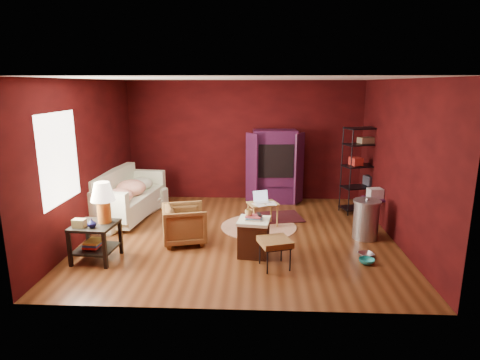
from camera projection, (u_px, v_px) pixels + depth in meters
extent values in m
cube|color=brown|center=(239.00, 236.00, 7.38)|extent=(5.50, 5.00, 0.02)
cube|color=white|center=(239.00, 78.00, 6.72)|extent=(5.50, 5.00, 0.02)
cube|color=#3E0809|center=(245.00, 141.00, 9.49)|extent=(5.50, 0.02, 2.80)
cube|color=#3E0809|center=(229.00, 201.00, 4.61)|extent=(5.50, 0.02, 2.80)
cube|color=#3E0809|center=(86.00, 159.00, 7.17)|extent=(0.02, 5.00, 2.80)
cube|color=#3E0809|center=(399.00, 162.00, 6.92)|extent=(0.02, 5.00, 2.80)
cube|color=white|center=(59.00, 158.00, 6.16)|extent=(0.02, 1.20, 1.40)
imported|color=white|center=(125.00, 198.00, 8.29)|extent=(1.20, 2.19, 0.82)
imported|color=black|center=(184.00, 222.00, 6.97)|extent=(0.83, 0.87, 0.74)
imported|color=#AFB2B6|center=(367.00, 250.00, 6.44)|extent=(0.25, 0.13, 0.24)
imported|color=#24ABA8|center=(367.00, 256.00, 6.19)|extent=(0.25, 0.16, 0.24)
imported|color=#0C0F3F|center=(92.00, 223.00, 6.05)|extent=(0.15, 0.16, 0.14)
imported|color=#DBBE6B|center=(249.00, 212.00, 6.37)|extent=(0.14, 0.13, 0.12)
cube|color=black|center=(94.00, 225.00, 6.23)|extent=(0.68, 0.68, 0.04)
cube|color=black|center=(97.00, 248.00, 6.32)|extent=(0.63, 0.63, 0.03)
cube|color=black|center=(70.00, 248.00, 6.05)|extent=(0.06, 0.06, 0.58)
cube|color=black|center=(105.00, 250.00, 5.98)|extent=(0.06, 0.06, 0.58)
cube|color=black|center=(88.00, 235.00, 6.60)|extent=(0.06, 0.06, 0.58)
cube|color=black|center=(121.00, 237.00, 6.53)|extent=(0.06, 0.06, 0.58)
cylinder|color=orange|center=(104.00, 211.00, 6.26)|extent=(0.23, 0.23, 0.35)
cone|color=#F2E5C6|center=(102.00, 191.00, 6.19)|extent=(0.41, 0.41, 0.29)
cube|color=#8F864E|center=(79.00, 223.00, 6.07)|extent=(0.20, 0.14, 0.13)
cube|color=#D03F34|center=(93.00, 245.00, 6.31)|extent=(0.25, 0.31, 0.03)
cube|color=#3476D0|center=(94.00, 243.00, 6.30)|extent=(0.25, 0.31, 0.03)
cube|color=#EADB4E|center=(94.00, 241.00, 6.29)|extent=(0.25, 0.31, 0.03)
cube|color=white|center=(130.00, 204.00, 8.31)|extent=(1.04, 2.03, 0.41)
cube|color=white|center=(113.00, 190.00, 8.31)|extent=(0.40, 1.96, 0.82)
cube|color=white|center=(107.00, 207.00, 7.32)|extent=(0.84, 0.28, 0.57)
cube|color=white|center=(147.00, 182.00, 9.20)|extent=(0.84, 0.28, 0.57)
ellipsoid|color=#FF5224|center=(119.00, 196.00, 7.69)|extent=(0.59, 0.59, 0.29)
ellipsoid|color=#FF5224|center=(131.00, 188.00, 8.23)|extent=(0.66, 0.66, 0.33)
ellipsoid|color=white|center=(141.00, 184.00, 8.73)|extent=(0.55, 0.55, 0.27)
cube|color=#3E1C0E|center=(254.00, 239.00, 6.47)|extent=(0.52, 0.52, 0.55)
cube|color=white|center=(254.00, 221.00, 6.40)|extent=(0.55, 0.55, 0.05)
cube|color=beige|center=(254.00, 219.00, 6.39)|extent=(0.29, 0.24, 0.02)
cube|color=teal|center=(254.00, 217.00, 6.39)|extent=(0.26, 0.20, 0.02)
cube|color=#C14850|center=(254.00, 216.00, 6.38)|extent=(0.28, 0.24, 0.02)
cube|color=black|center=(259.00, 215.00, 6.39)|extent=(0.09, 0.17, 0.02)
cube|color=black|center=(275.00, 242.00, 6.00)|extent=(0.56, 0.56, 0.09)
cube|color=black|center=(275.00, 245.00, 6.01)|extent=(0.50, 0.50, 0.02)
cylinder|color=black|center=(267.00, 262.00, 5.84)|extent=(0.03, 0.03, 0.37)
cylinder|color=black|center=(290.00, 259.00, 5.93)|extent=(0.03, 0.03, 0.37)
cylinder|color=black|center=(260.00, 253.00, 6.17)|extent=(0.03, 0.03, 0.37)
cylinder|color=black|center=(281.00, 250.00, 6.26)|extent=(0.03, 0.03, 0.37)
cylinder|color=beige|center=(259.00, 227.00, 7.81)|extent=(1.58, 1.58, 0.01)
cube|color=#52161B|center=(273.00, 217.00, 8.33)|extent=(1.33, 1.03, 0.01)
cube|color=tan|center=(263.00, 204.00, 7.74)|extent=(0.66, 0.56, 0.03)
cylinder|color=tan|center=(254.00, 219.00, 7.58)|extent=(0.04, 0.04, 0.46)
cylinder|color=tan|center=(277.00, 216.00, 7.72)|extent=(0.04, 0.04, 0.46)
cylinder|color=tan|center=(248.00, 214.00, 7.87)|extent=(0.04, 0.04, 0.46)
cylinder|color=tan|center=(271.00, 211.00, 8.01)|extent=(0.04, 0.04, 0.46)
cube|color=silver|center=(262.00, 202.00, 7.76)|extent=(0.35, 0.30, 0.01)
cube|color=silver|center=(260.00, 196.00, 7.83)|extent=(0.30, 0.16, 0.20)
cube|color=white|center=(259.00, 205.00, 7.62)|extent=(0.31, 0.34, 0.00)
cube|color=white|center=(271.00, 203.00, 7.70)|extent=(0.24, 0.31, 0.00)
cube|color=#47143A|center=(274.00, 167.00, 9.30)|extent=(1.01, 0.60, 1.70)
cube|color=black|center=(275.00, 160.00, 9.17)|extent=(0.83, 0.45, 0.76)
cube|color=#47143A|center=(252.00, 169.00, 9.05)|extent=(0.29, 0.34, 1.61)
cube|color=#47143A|center=(299.00, 169.00, 9.07)|extent=(0.25, 0.37, 1.61)
cube|color=#313436|center=(275.00, 163.00, 9.24)|extent=(0.58, 0.48, 0.46)
cube|color=black|center=(276.00, 165.00, 9.01)|extent=(0.45, 0.04, 0.36)
cube|color=#47143A|center=(274.00, 186.00, 9.36)|extent=(0.83, 0.50, 0.04)
cylinder|color=black|center=(350.00, 173.00, 8.26)|extent=(0.03, 0.03, 1.84)
cylinder|color=black|center=(386.00, 171.00, 8.49)|extent=(0.03, 0.03, 1.84)
cylinder|color=black|center=(341.00, 170.00, 8.60)|extent=(0.03, 0.03, 1.84)
cylinder|color=black|center=(376.00, 167.00, 8.84)|extent=(0.03, 0.03, 1.84)
cube|color=black|center=(361.00, 207.00, 8.74)|extent=(0.98, 0.66, 0.03)
cube|color=black|center=(362.00, 186.00, 8.63)|extent=(0.98, 0.66, 0.03)
cube|color=black|center=(364.00, 166.00, 8.53)|extent=(0.98, 0.66, 0.03)
cube|color=black|center=(366.00, 144.00, 8.42)|extent=(0.98, 0.66, 0.03)
cube|color=black|center=(367.00, 128.00, 8.34)|extent=(0.98, 0.66, 0.03)
cube|color=maroon|center=(356.00, 161.00, 8.45)|extent=(0.28, 0.31, 0.16)
cube|color=#343340|center=(371.00, 180.00, 8.66)|extent=(0.32, 0.32, 0.20)
cube|color=#80694D|center=(366.00, 140.00, 8.40)|extent=(0.36, 0.29, 0.12)
cube|color=#47143A|center=(375.00, 199.00, 7.75)|extent=(0.44, 0.44, 0.04)
cube|color=#47143A|center=(369.00, 215.00, 7.64)|extent=(0.04, 0.04, 0.55)
cube|color=#47143A|center=(385.00, 215.00, 7.68)|extent=(0.04, 0.04, 0.55)
cube|color=#47143A|center=(362.00, 210.00, 7.95)|extent=(0.04, 0.04, 0.55)
cube|color=#47143A|center=(377.00, 210.00, 7.99)|extent=(0.04, 0.04, 0.55)
cube|color=silver|center=(375.00, 193.00, 7.72)|extent=(0.30, 0.25, 0.19)
cylinder|color=#B0B2B8|center=(366.00, 221.00, 7.17)|extent=(0.53, 0.53, 0.66)
cylinder|color=#B0B2B8|center=(367.00, 202.00, 7.09)|extent=(0.59, 0.59, 0.04)
sphere|color=#B0B2B8|center=(368.00, 199.00, 7.08)|extent=(0.08, 0.08, 0.07)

